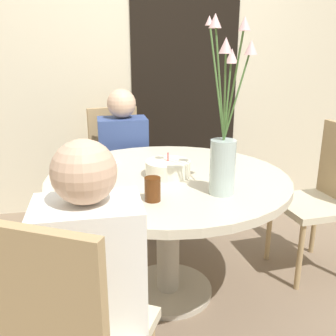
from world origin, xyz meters
The scene contains 15 objects.
ground_plane centered at (0.00, 0.00, 0.00)m, with size 16.00×16.00×0.00m, color #7A6651.
wall_back centered at (0.00, 1.35, 1.30)m, with size 8.00×0.05×2.60m.
doorway_panel centered at (0.41, 1.32, 1.02)m, with size 0.90×0.01×2.05m.
dining_table centered at (0.00, 0.00, 0.58)m, with size 1.25×1.25×0.70m.
chair_far_back centered at (-0.20, 0.96, 0.52)m, with size 0.47×0.47×0.92m.
chair_left_flank centered at (-0.48, -0.85, 0.52)m, with size 0.54×0.54×0.92m.
chair_near_front centered at (0.98, 0.07, 0.52)m, with size 0.43×0.43×0.92m.
birthday_cake centered at (0.00, 0.00, 0.74)m, with size 0.23×0.23×0.12m.
flower_vase centered at (0.19, -0.30, 0.95)m, with size 0.20×0.30×0.76m.
side_plate centered at (-0.32, 0.28, 0.71)m, with size 0.17×0.17×0.01m.
drink_glass_0 centered at (-0.13, -0.32, 0.76)m, with size 0.07×0.07×0.10m.
drink_glass_1 centered at (-0.43, -0.10, 0.76)m, with size 0.06×0.06×0.12m.
drink_glass_2 centered at (-0.32, 0.05, 0.76)m, with size 0.07×0.07×0.11m.
person_woman centered at (-0.17, 0.80, 0.50)m, with size 0.34×0.24×1.08m.
person_boy centered at (-0.40, -0.71, 0.50)m, with size 0.34×0.24×1.08m.
Camera 1 is at (-0.36, -1.80, 1.32)m, focal length 40.00 mm.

